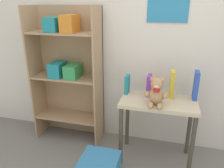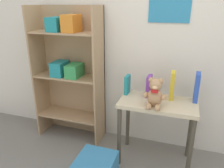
# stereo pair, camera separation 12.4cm
# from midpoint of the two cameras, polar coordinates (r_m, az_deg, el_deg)

# --- Properties ---
(wall_back) EXTENTS (4.80, 0.07, 2.50)m
(wall_back) POSITION_cam_midpoint_polar(r_m,az_deg,el_deg) (2.24, 13.20, 13.76)
(wall_back) COLOR silver
(wall_back) RESTS_ON ground_plane
(bookshelf_side) EXTENTS (0.75, 0.30, 1.47)m
(bookshelf_side) POSITION_cam_midpoint_polar(r_m,az_deg,el_deg) (2.43, -9.59, 4.21)
(bookshelf_side) COLOR tan
(bookshelf_side) RESTS_ON ground_plane
(display_table) EXTENTS (0.70, 0.39, 0.64)m
(display_table) POSITION_cam_midpoint_polar(r_m,az_deg,el_deg) (2.10, 13.42, -7.20)
(display_table) COLOR beige
(display_table) RESTS_ON ground_plane
(teddy_bear) EXTENTS (0.20, 0.18, 0.26)m
(teddy_bear) POSITION_cam_midpoint_polar(r_m,az_deg,el_deg) (1.91, 12.97, -2.54)
(teddy_bear) COLOR tan
(teddy_bear) RESTS_ON display_table
(book_standing_teal) EXTENTS (0.04, 0.12, 0.18)m
(book_standing_teal) POSITION_cam_midpoint_polar(r_m,az_deg,el_deg) (2.15, 5.67, -0.16)
(book_standing_teal) COLOR teal
(book_standing_teal) RESTS_ON display_table
(book_standing_purple) EXTENTS (0.04, 0.13, 0.20)m
(book_standing_purple) POSITION_cam_midpoint_polar(r_m,az_deg,el_deg) (2.12, 11.30, -0.53)
(book_standing_purple) COLOR purple
(book_standing_purple) RESTS_ON display_table
(book_standing_yellow) EXTENTS (0.04, 0.12, 0.26)m
(book_standing_yellow) POSITION_cam_midpoint_polar(r_m,az_deg,el_deg) (2.10, 17.11, -0.39)
(book_standing_yellow) COLOR gold
(book_standing_yellow) RESTS_ON display_table
(book_standing_blue) EXTENTS (0.04, 0.13, 0.27)m
(book_standing_blue) POSITION_cam_midpoint_polar(r_m,az_deg,el_deg) (2.13, 22.84, -0.80)
(book_standing_blue) COLOR #2D51B7
(book_standing_blue) RESTS_ON display_table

